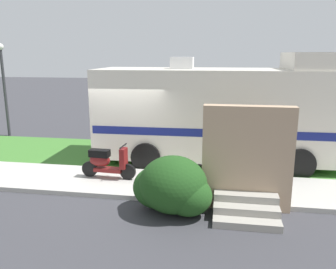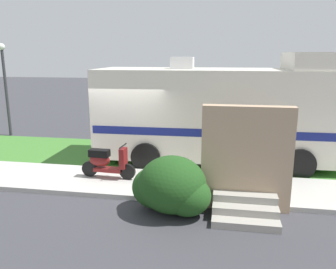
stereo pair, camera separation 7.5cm
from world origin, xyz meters
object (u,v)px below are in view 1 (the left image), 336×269
pickup_truck_far (236,101)px  bottle_green (252,179)px  motorhome_rv (221,112)px  street_lamp_post (4,80)px  scooter (106,162)px  pickup_truck_near (208,109)px  bicycle (218,176)px

pickup_truck_far → bottle_green: size_ratio=22.76×
motorhome_rv → street_lamp_post: size_ratio=1.95×
motorhome_rv → scooter: motorhome_rv is taller
pickup_truck_near → bottle_green: 7.28m
street_lamp_post → motorhome_rv: bearing=-14.6°
pickup_truck_far → bottle_green: pickup_truck_far is taller
pickup_truck_near → pickup_truck_far: 3.28m
scooter → pickup_truck_far: pickup_truck_far is taller
pickup_truck_near → bottle_green: (1.53, -7.08, -0.74)m
bicycle → pickup_truck_near: size_ratio=0.33×
motorhome_rv → street_lamp_post: bearing=165.4°
scooter → bicycle: bearing=-8.4°
bottle_green → pickup_truck_near: bearing=102.2°
scooter → bottle_green: size_ratio=6.78×
pickup_truck_near → street_lamp_post: size_ratio=1.30×
bottle_green → scooter: bearing=-175.7°
motorhome_rv → scooter: (-3.08, -2.28, -1.11)m
bicycle → pickup_truck_far: bearing=86.1°
pickup_truck_near → motorhome_rv: bearing=-83.0°
bottle_green → pickup_truck_far: bearing=90.9°
motorhome_rv → pickup_truck_far: motorhome_rv is taller
bottle_green → bicycle: bearing=-140.3°
pickup_truck_far → bottle_green: (0.16, -10.06, -0.76)m
bicycle → street_lamp_post: street_lamp_post is taller
bottle_green → street_lamp_post: 11.20m
scooter → pickup_truck_far: (3.82, 10.37, 0.40)m
scooter → pickup_truck_near: bearing=71.6°
pickup_truck_far → street_lamp_post: 11.52m
pickup_truck_near → scooter: bearing=-108.4°
motorhome_rv → pickup_truck_far: bearing=84.8°
street_lamp_post → pickup_truck_near: bearing=17.6°
motorhome_rv → bottle_green: bearing=-65.4°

